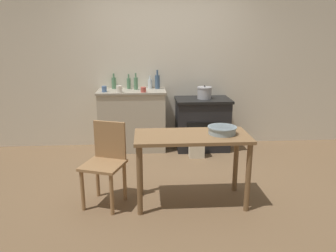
% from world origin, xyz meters
% --- Properties ---
extents(ground_plane, '(14.00, 14.00, 0.00)m').
position_xyz_m(ground_plane, '(0.00, 0.00, 0.00)').
color(ground_plane, brown).
extents(wall_back, '(8.00, 0.07, 2.55)m').
position_xyz_m(wall_back, '(0.00, 1.58, 1.27)').
color(wall_back, beige).
rests_on(wall_back, ground_plane).
extents(counter_cabinet, '(1.06, 0.53, 0.95)m').
position_xyz_m(counter_cabinet, '(-0.51, 1.30, 0.48)').
color(counter_cabinet, '#B2A893').
rests_on(counter_cabinet, ground_plane).
extents(stove, '(0.86, 0.60, 0.82)m').
position_xyz_m(stove, '(0.61, 1.27, 0.41)').
color(stove, black).
rests_on(stove, ground_plane).
extents(work_table, '(1.20, 0.57, 0.77)m').
position_xyz_m(work_table, '(0.19, -0.51, 0.65)').
color(work_table, olive).
rests_on(work_table, ground_plane).
extents(chair, '(0.51, 0.51, 0.89)m').
position_xyz_m(chair, '(-0.72, -0.46, 0.49)').
color(chair, '#997047').
rests_on(chair, ground_plane).
extents(flour_sack, '(0.22, 0.16, 0.37)m').
position_xyz_m(flour_sack, '(0.46, 0.85, 0.19)').
color(flour_sack, beige).
rests_on(flour_sack, ground_plane).
extents(stock_pot, '(0.23, 0.23, 0.21)m').
position_xyz_m(stock_pot, '(0.63, 1.25, 0.91)').
color(stock_pot, '#A8A8AD').
rests_on(stock_pot, stove).
extents(mixing_bowl_large, '(0.31, 0.31, 0.08)m').
position_xyz_m(mixing_bowl_large, '(0.51, -0.50, 0.82)').
color(mixing_bowl_large, '#93A8B2').
rests_on(mixing_bowl_large, work_table).
extents(bottle_far_left, '(0.08, 0.08, 0.30)m').
position_xyz_m(bottle_far_left, '(-0.10, 1.45, 1.07)').
color(bottle_far_left, '#3D5675').
rests_on(bottle_far_left, counter_cabinet).
extents(bottle_left, '(0.06, 0.06, 0.23)m').
position_xyz_m(bottle_left, '(-0.55, 1.47, 1.04)').
color(bottle_left, '#517F5B').
rests_on(bottle_left, counter_cabinet).
extents(bottle_mid_left, '(0.07, 0.07, 0.24)m').
position_xyz_m(bottle_mid_left, '(-0.79, 1.49, 1.05)').
color(bottle_mid_left, '#517F5B').
rests_on(bottle_mid_left, counter_cabinet).
extents(bottle_center_left, '(0.07, 0.07, 0.21)m').
position_xyz_m(bottle_center_left, '(-0.22, 1.49, 1.03)').
color(bottle_center_left, silver).
rests_on(bottle_center_left, counter_cabinet).
extents(bottle_center, '(0.06, 0.06, 0.26)m').
position_xyz_m(bottle_center, '(-0.44, 1.39, 1.05)').
color(bottle_center, '#517F5B').
rests_on(bottle_center, counter_cabinet).
extents(cup_center_right, '(0.07, 0.07, 0.09)m').
position_xyz_m(cup_center_right, '(-0.91, 1.18, 1.00)').
color(cup_center_right, '#4C6B99').
rests_on(cup_center_right, counter_cabinet).
extents(cup_mid_right, '(0.09, 0.09, 0.10)m').
position_xyz_m(cup_mid_right, '(-0.68, 1.12, 1.01)').
color(cup_mid_right, silver).
rests_on(cup_mid_right, counter_cabinet).
extents(cup_right, '(0.08, 0.08, 0.08)m').
position_xyz_m(cup_right, '(-0.32, 1.12, 0.99)').
color(cup_right, '#B74C42').
rests_on(cup_right, counter_cabinet).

